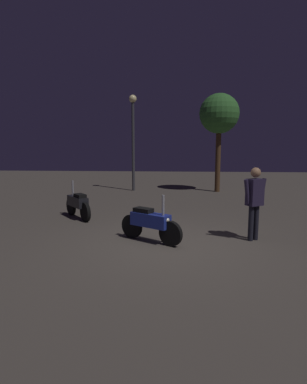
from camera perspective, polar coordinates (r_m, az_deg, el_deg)
The scene contains 6 objects.
ground_plane at distance 7.13m, azimuth 2.57°, elevation -9.52°, with size 40.00×40.00×0.00m, color #4C443D.
motorcycle_blue_foreground at distance 7.31m, azimuth -0.59°, elevation -5.49°, with size 1.45×0.98×1.11m.
motorcycle_black_parked_left at distance 9.91m, azimuth -13.26°, elevation -2.05°, with size 1.13×1.35×1.11m.
person_rider_beside at distance 7.67m, azimuth 17.46°, elevation -0.90°, with size 0.61×0.43×1.68m.
streetlamp_near at distance 15.51m, azimuth -3.64°, elevation 10.94°, with size 0.36×0.36×4.50m.
tree_left_bg at distance 15.45m, azimuth 11.56°, elevation 13.24°, with size 1.82×1.82×4.52m.
Camera 1 is at (0.17, -6.78, 2.18)m, focal length 30.13 mm.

